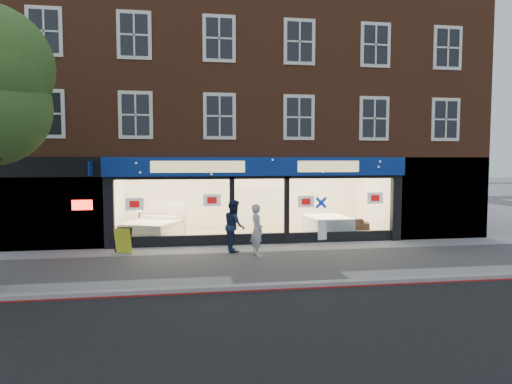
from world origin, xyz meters
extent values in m
plane|color=gray|center=(0.00, 0.00, 0.00)|extent=(120.00, 120.00, 0.00)
cube|color=#8C0A07|center=(0.00, -3.10, 0.01)|extent=(60.00, 0.10, 0.01)
cube|color=gray|center=(0.00, -2.90, 0.06)|extent=(60.00, 0.25, 0.12)
cube|color=tan|center=(0.00, 5.25, 0.05)|extent=(11.00, 4.50, 0.10)
cube|color=brown|center=(0.00, 7.00, 6.65)|extent=(19.00, 8.00, 6.70)
cube|color=#2D2D30|center=(0.00, 7.00, 10.15)|extent=(19.00, 8.00, 0.30)
cube|color=navy|center=(0.00, 2.88, 2.95)|extent=(11.40, 0.28, 0.70)
cube|color=black|center=(0.00, 3.08, 0.20)|extent=(11.00, 0.18, 0.40)
cube|color=black|center=(-5.50, 3.05, 1.30)|extent=(0.35, 0.30, 2.60)
cube|color=black|center=(5.50, 3.05, 1.30)|extent=(0.35, 0.30, 2.60)
cube|color=white|center=(-3.25, 3.00, 1.45)|extent=(4.20, 0.02, 2.10)
cube|color=white|center=(3.25, 3.00, 1.45)|extent=(4.20, 0.02, 2.10)
cube|color=white|center=(0.00, 3.25, 1.15)|extent=(1.80, 0.02, 2.10)
cube|color=silver|center=(0.00, 7.50, 1.30)|extent=(11.00, 0.20, 2.60)
cube|color=#FFEAC6|center=(0.00, 5.25, 2.60)|extent=(11.00, 4.50, 0.12)
cube|color=black|center=(-7.60, 3.30, 1.65)|extent=(3.80, 0.60, 3.30)
cube|color=#FF140C|center=(-6.40, 2.95, 1.60)|extent=(0.70, 0.04, 0.35)
cube|color=black|center=(7.50, 3.20, 1.65)|extent=(4.00, 0.40, 3.30)
sphere|color=#28481B|center=(-6.80, -2.60, 5.40)|extent=(2.40, 2.40, 2.40)
cube|color=silver|center=(-4.12, 4.39, 0.29)|extent=(2.58, 2.76, 0.39)
cube|color=silver|center=(-4.12, 4.39, 0.62)|extent=(2.48, 2.65, 0.28)
cube|color=silver|center=(-3.67, 5.47, 0.76)|extent=(1.87, 0.86, 1.33)
cube|color=silver|center=(-4.20, 5.29, 0.83)|extent=(0.79, 0.60, 0.13)
cube|color=silver|center=(-3.43, 4.97, 0.83)|extent=(0.79, 0.60, 0.13)
cube|color=brown|center=(-4.74, 6.02, 0.38)|extent=(0.50, 0.50, 0.55)
cube|color=white|center=(2.99, 4.00, 0.23)|extent=(1.68, 2.07, 0.26)
cube|color=white|center=(2.99, 4.00, 0.49)|extent=(1.68, 2.07, 0.26)
cube|color=white|center=(2.99, 4.00, 0.75)|extent=(1.68, 2.07, 0.26)
imported|color=black|center=(3.95, 4.72, 0.41)|extent=(2.26, 1.42, 0.62)
cube|color=gold|center=(-4.90, 2.11, 0.44)|extent=(0.66, 0.53, 0.88)
imported|color=#ADB1B5|center=(-0.44, 0.94, 0.87)|extent=(0.54, 0.71, 1.74)
imported|color=#182544|center=(-1.10, 1.80, 0.91)|extent=(0.72, 0.91, 1.82)
camera|label=1|loc=(-2.80, -13.91, 3.21)|focal=32.00mm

